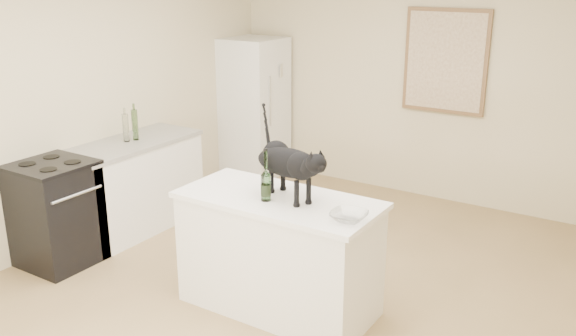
{
  "coord_description": "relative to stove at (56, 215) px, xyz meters",
  "views": [
    {
      "loc": [
        2.39,
        -3.67,
        2.48
      ],
      "look_at": [
        0.15,
        -0.15,
        1.12
      ],
      "focal_mm": 38.18,
      "sensor_mm": 36.0,
      "label": 1
    }
  ],
  "objects": [
    {
      "name": "left_cabinets",
      "position": [
        0.0,
        0.9,
        -0.02
      ],
      "size": [
        0.6,
        1.4,
        0.86
      ],
      "primitive_type": "cube",
      "color": "white",
      "rests_on": "floor"
    },
    {
      "name": "counter_bottle_cluster",
      "position": [
        -0.0,
        0.93,
        0.59
      ],
      "size": [
        0.09,
        0.15,
        0.3
      ],
      "color": "#98A599",
      "rests_on": "left_countertop"
    },
    {
      "name": "wall_back",
      "position": [
        1.95,
        3.35,
        0.85
      ],
      "size": [
        4.5,
        0.0,
        4.5
      ],
      "primitive_type": "plane",
      "rotation": [
        1.57,
        0.0,
        0.0
      ],
      "color": "beige",
      "rests_on": "ground"
    },
    {
      "name": "wine_bottle",
      "position": [
        2.01,
        0.3,
        0.62
      ],
      "size": [
        0.1,
        0.1,
        0.34
      ],
      "primitive_type": "cylinder",
      "rotation": [
        0.0,
        0.0,
        -0.42
      ],
      "color": "#234F1F",
      "rests_on": "island_top"
    },
    {
      "name": "island_top",
      "position": [
        2.05,
        0.4,
        0.43
      ],
      "size": [
        1.5,
        0.7,
        0.04
      ],
      "primitive_type": "cube",
      "color": "white",
      "rests_on": "island_base"
    },
    {
      "name": "black_cat",
      "position": [
        2.11,
        0.44,
        0.69
      ],
      "size": [
        0.7,
        0.47,
        0.47
      ],
      "primitive_type": null,
      "rotation": [
        0.0,
        0.0,
        -0.44
      ],
      "color": "black",
      "rests_on": "island_top"
    },
    {
      "name": "left_countertop",
      "position": [
        0.0,
        0.9,
        0.43
      ],
      "size": [
        0.62,
        1.44,
        0.04
      ],
      "primitive_type": "cube",
      "color": "gray",
      "rests_on": "left_cabinets"
    },
    {
      "name": "island_base",
      "position": [
        2.05,
        0.4,
        -0.02
      ],
      "size": [
        1.44,
        0.67,
        0.86
      ],
      "primitive_type": "cube",
      "color": "white",
      "rests_on": "floor"
    },
    {
      "name": "floor",
      "position": [
        1.95,
        0.6,
        -0.45
      ],
      "size": [
        5.5,
        5.5,
        0.0
      ],
      "primitive_type": "plane",
      "color": "#A18155",
      "rests_on": "ground"
    },
    {
      "name": "artwork_frame",
      "position": [
        2.25,
        3.32,
        1.1
      ],
      "size": [
        0.9,
        0.03,
        1.1
      ],
      "primitive_type": "cube",
      "color": "brown",
      "rests_on": "wall_back"
    },
    {
      "name": "stove",
      "position": [
        0.0,
        0.0,
        0.0
      ],
      "size": [
        0.6,
        0.6,
        0.9
      ],
      "primitive_type": "cube",
      "color": "black",
      "rests_on": "floor"
    },
    {
      "name": "fridge_paper",
      "position": [
        0.34,
        3.07,
        0.88
      ],
      "size": [
        0.03,
        0.12,
        0.16
      ],
      "primitive_type": "cube",
      "rotation": [
        0.0,
        0.0,
        0.24
      ],
      "color": "silver",
      "rests_on": "fridge"
    },
    {
      "name": "artwork_canvas",
      "position": [
        2.25,
        3.3,
        1.1
      ],
      "size": [
        0.82,
        0.0,
        1.02
      ],
      "primitive_type": "cube",
      "color": "beige",
      "rests_on": "wall_back"
    },
    {
      "name": "fridge",
      "position": [
        0.0,
        2.95,
        0.4
      ],
      "size": [
        0.68,
        0.68,
        1.7
      ],
      "primitive_type": "cube",
      "color": "white",
      "rests_on": "floor"
    },
    {
      "name": "wall_left",
      "position": [
        -0.3,
        0.6,
        0.85
      ],
      "size": [
        0.0,
        5.5,
        5.5
      ],
      "primitive_type": "plane",
      "rotation": [
        1.57,
        0.0,
        1.57
      ],
      "color": "beige",
      "rests_on": "ground"
    },
    {
      "name": "glass_bowl",
      "position": [
        2.68,
        0.29,
        0.48
      ],
      "size": [
        0.27,
        0.27,
        0.06
      ],
      "primitive_type": "imported",
      "rotation": [
        0.0,
        0.0,
        0.11
      ],
      "color": "white",
      "rests_on": "island_top"
    }
  ]
}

